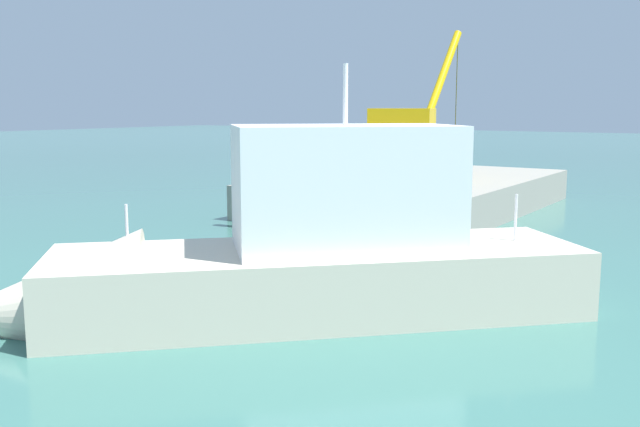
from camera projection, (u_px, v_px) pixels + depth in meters
The scene contains 9 objects.
ground at pixel (351, 226), 24.97m from camera, with size 200.00×200.00×0.00m, color #386B60.
dock at pixel (415, 193), 29.19m from camera, with size 13.58×8.88×1.32m, color gray.
crane_truck at pixel (409, 143), 29.08m from camera, with size 9.18×4.24×6.54m.
dock_worker at pixel (343, 153), 29.59m from camera, with size 0.34×0.34×1.86m.
salvaged_car at pixel (325, 224), 21.02m from camera, with size 4.39×2.78×2.83m.
moored_yacht at pixel (253, 279), 13.95m from camera, with size 10.99×11.09×6.24m.
piling_near at pixel (239, 202), 24.55m from camera, with size 0.37×0.37×1.80m, color brown.
piling_mid at pixel (317, 207), 22.91m from camera, with size 0.38×0.38×1.93m, color brown.
piling_far at pixel (387, 204), 21.30m from camera, with size 0.28×0.28×2.56m, color brown.
Camera 1 is at (21.15, 12.64, 4.21)m, focal length 39.27 mm.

